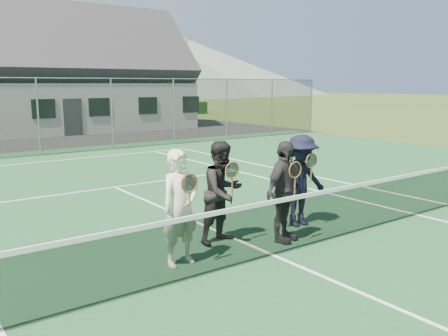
# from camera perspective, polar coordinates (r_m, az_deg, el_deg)

# --- Properties ---
(ground) EXTENTS (220.00, 220.00, 0.00)m
(ground) POSITION_cam_1_polar(r_m,az_deg,el_deg) (26.09, -24.92, 3.05)
(ground) COLOR #2F4518
(ground) RESTS_ON ground
(court_surface) EXTENTS (30.00, 30.00, 0.02)m
(court_surface) POSITION_cam_1_polar(r_m,az_deg,el_deg) (7.90, 6.02, -10.52)
(court_surface) COLOR #1C4C2B
(court_surface) RESTS_ON ground
(hill_centre) EXTENTS (120.00, 120.00, 22.00)m
(hill_centre) POSITION_cam_1_polar(r_m,az_deg,el_deg) (103.84, -22.79, 13.90)
(hill_centre) COLOR #53635B
(hill_centre) RESTS_ON ground
(hill_east) EXTENTS (90.00, 90.00, 14.00)m
(hill_east) POSITION_cam_1_polar(r_m,az_deg,el_deg) (117.08, -5.40, 12.15)
(hill_east) COLOR #56675D
(hill_east) RESTS_ON ground
(court_markings) EXTENTS (11.03, 23.83, 0.01)m
(court_markings) POSITION_cam_1_polar(r_m,az_deg,el_deg) (7.89, 6.03, -10.42)
(court_markings) COLOR white
(court_markings) RESTS_ON court_surface
(tennis_net) EXTENTS (11.68, 0.08, 1.10)m
(tennis_net) POSITION_cam_1_polar(r_m,az_deg,el_deg) (7.73, 6.10, -6.85)
(tennis_net) COLOR slate
(tennis_net) RESTS_ON ground
(perimeter_fence) EXTENTS (30.07, 0.07, 3.02)m
(perimeter_fence) POSITION_cam_1_polar(r_m,az_deg,el_deg) (19.64, -21.44, 5.75)
(perimeter_fence) COLOR slate
(perimeter_fence) RESTS_ON ground
(clubhouse) EXTENTS (15.60, 8.20, 7.70)m
(clubhouse) POSITION_cam_1_polar(r_m,az_deg,el_deg) (30.82, -19.57, 11.79)
(clubhouse) COLOR silver
(clubhouse) RESTS_ON ground
(tree_d) EXTENTS (3.20, 3.20, 7.77)m
(tree_d) POSITION_cam_1_polar(r_m,az_deg,el_deg) (42.15, -12.64, 13.98)
(tree_d) COLOR #3B2A15
(tree_d) RESTS_ON ground
(tree_e) EXTENTS (3.20, 3.20, 7.77)m
(tree_e) POSITION_cam_1_polar(r_m,az_deg,el_deg) (44.90, -5.40, 13.92)
(tree_e) COLOR #392714
(tree_e) RESTS_ON ground
(player_a) EXTENTS (0.69, 0.53, 1.80)m
(player_a) POSITION_cam_1_polar(r_m,az_deg,el_deg) (7.28, -5.27, -4.77)
(player_a) COLOR white
(player_a) RESTS_ON court_surface
(player_b) EXTENTS (0.98, 0.82, 1.80)m
(player_b) POSITION_cam_1_polar(r_m,az_deg,el_deg) (8.28, -0.14, -2.91)
(player_b) COLOR black
(player_b) RESTS_ON court_surface
(player_c) EXTENTS (1.14, 0.76, 1.80)m
(player_c) POSITION_cam_1_polar(r_m,az_deg,el_deg) (8.37, 7.19, -2.84)
(player_c) COLOR #27252B
(player_c) RESTS_ON court_surface
(player_d) EXTENTS (1.22, 0.78, 1.80)m
(player_d) POSITION_cam_1_polar(r_m,az_deg,el_deg) (9.36, 9.20, -1.52)
(player_d) COLOR black
(player_d) RESTS_ON court_surface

